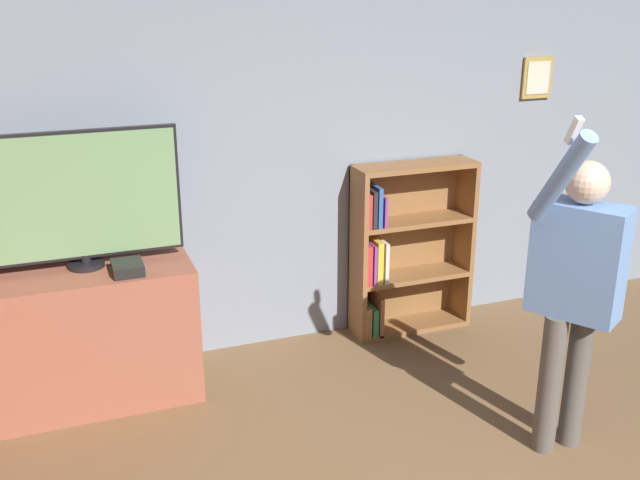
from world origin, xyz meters
TOP-DOWN VIEW (x-y plane):
  - wall_back at (0.00, 2.94)m, footprint 6.63×0.09m
  - tv_ledge at (-1.67, 2.54)m, footprint 1.24×0.60m
  - television at (-1.67, 2.57)m, footprint 1.19×0.22m
  - game_console at (-1.44, 2.38)m, footprint 0.18×0.22m
  - bookshelf at (0.57, 2.76)m, footprint 0.92×0.28m
  - person at (0.75, 1.06)m, footprint 0.62×0.58m

SIDE VIEW (x-z plane):
  - tv_ledge at x=-1.67m, z-range 0.00..0.89m
  - bookshelf at x=0.57m, z-range -0.01..1.28m
  - game_console at x=-1.44m, z-range 0.89..0.95m
  - person at x=0.75m, z-range 0.05..2.01m
  - television at x=-1.67m, z-range 0.90..1.74m
  - wall_back at x=0.00m, z-range 0.00..2.70m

